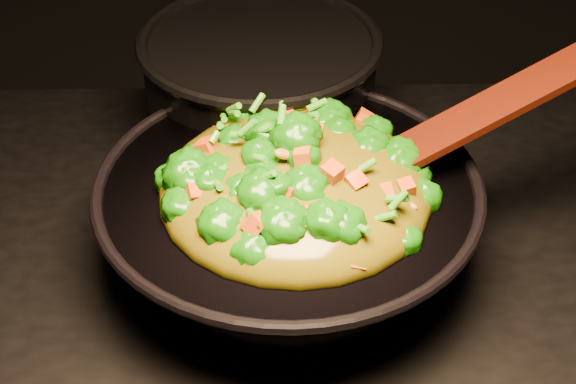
{
  "coord_description": "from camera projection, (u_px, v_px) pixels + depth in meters",
  "views": [
    {
      "loc": [
        -0.02,
        -0.52,
        1.5
      ],
      "look_at": [
        -0.0,
        0.13,
        0.98
      ],
      "focal_mm": 55.0,
      "sensor_mm": 36.0,
      "label": 1
    }
  ],
  "objects": [
    {
      "name": "spatula",
      "position": [
        465.0,
        122.0,
        0.81
      ],
      "size": [
        0.28,
        0.12,
        0.12
      ],
      "primitive_type": "cube",
      "rotation": [
        0.0,
        -0.38,
        0.27
      ],
      "color": "#351306",
      "rests_on": "wok"
    },
    {
      "name": "back_pot",
      "position": [
        261.0,
        93.0,
        0.98
      ],
      "size": [
        0.28,
        0.28,
        0.14
      ],
      "primitive_type": "cylinder",
      "rotation": [
        0.0,
        0.0,
        0.13
      ],
      "color": "black",
      "rests_on": "stovetop"
    },
    {
      "name": "wok",
      "position": [
        288.0,
        226.0,
        0.84
      ],
      "size": [
        0.45,
        0.45,
        0.1
      ],
      "primitive_type": null,
      "rotation": [
        0.0,
        0.0,
        0.33
      ],
      "color": "black",
      "rests_on": "stovetop"
    },
    {
      "name": "stir_fry",
      "position": [
        295.0,
        157.0,
        0.78
      ],
      "size": [
        0.33,
        0.33,
        0.09
      ],
      "primitive_type": null,
      "rotation": [
        0.0,
        0.0,
        0.43
      ],
      "color": "#176607",
      "rests_on": "wok"
    }
  ]
}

